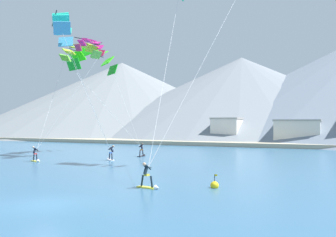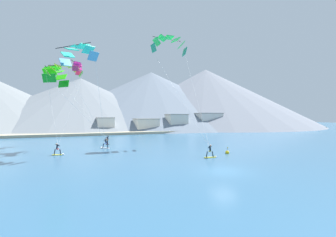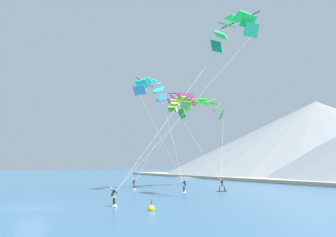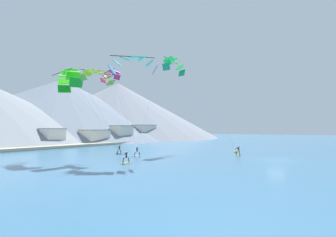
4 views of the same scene
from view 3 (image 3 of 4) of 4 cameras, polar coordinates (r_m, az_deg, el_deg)
ground_plane at (r=35.49m, az=-20.05°, el=-12.64°), size 400.00×400.00×0.00m
kitesurfer_near_lead at (r=52.93m, az=8.43°, el=-10.39°), size 0.56×1.74×1.74m
kitesurfer_near_trail at (r=34.21m, az=-8.24°, el=-12.29°), size 1.79×0.78×1.78m
kitesurfer_mid_center at (r=54.75m, az=-5.19°, el=-10.30°), size 1.75×1.09×1.75m
kitesurfer_far_left at (r=50.88m, az=2.53°, el=-10.56°), size 1.61×1.40×1.75m
parafoil_kite_near_lead at (r=62.39m, az=5.15°, el=1.75°), size 10.75×7.78×13.17m
parafoil_kite_near_trail at (r=43.61m, az=9.92°, el=13.36°), size 6.84×14.75×18.80m
parafoil_kite_mid_center at (r=58.20m, az=1.69°, el=2.45°), size 5.87×8.03×12.68m
parafoil_kite_far_left at (r=54.06m, az=-2.71°, el=4.77°), size 7.28×6.90×14.46m
parafoil_kite_distant_high_outer at (r=56.21m, az=2.11°, el=3.26°), size 1.72×4.60×1.81m
race_marker_buoy at (r=31.40m, az=-2.50°, el=-13.56°), size 0.56×0.56×1.02m
mountain_peak_far_spur at (r=136.04m, az=21.79°, el=-2.75°), size 104.67×104.67×24.90m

